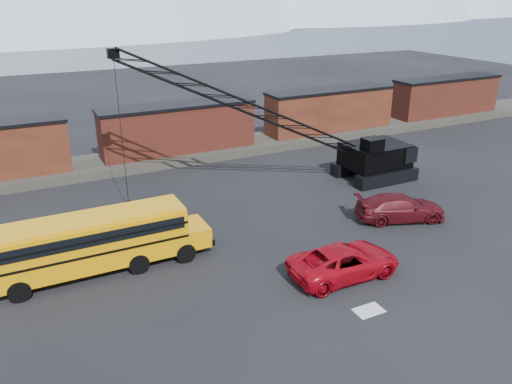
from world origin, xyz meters
TOP-DOWN VIEW (x-y plane):
  - ground at (0.00, 0.00)m, footprint 160.00×160.00m
  - gravel_berm at (0.00, 22.00)m, footprint 120.00×5.00m
  - boxcar_mid at (0.00, 22.00)m, footprint 13.70×3.10m
  - boxcar_east_near at (16.00, 22.00)m, footprint 13.70×3.10m
  - boxcar_east_far at (32.00, 22.00)m, footprint 13.70×3.10m
  - snow_patch at (0.50, -4.00)m, footprint 1.40×0.90m
  - school_bus at (-10.10, 5.34)m, footprint 11.65×2.65m
  - red_pickup at (1.30, -0.88)m, footprint 6.07×2.89m
  - maroon_suv at (8.70, 3.17)m, footprint 6.26×4.19m
  - crawler_crane at (2.61, 11.48)m, footprint 22.29×5.09m

SIDE VIEW (x-z plane):
  - ground at x=0.00m, z-range 0.00..0.00m
  - snow_patch at x=0.50m, z-range 0.00..0.02m
  - gravel_berm at x=0.00m, z-range 0.00..0.70m
  - red_pickup at x=1.30m, z-range 0.00..1.67m
  - maroon_suv at x=8.70m, z-range 0.00..1.68m
  - school_bus at x=-10.10m, z-range 0.20..3.39m
  - boxcar_mid at x=0.00m, z-range 0.68..4.85m
  - boxcar_east_near at x=16.00m, z-range 0.68..4.85m
  - boxcar_east_far at x=32.00m, z-range 0.68..4.85m
  - crawler_crane at x=2.61m, z-range 0.61..11.52m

